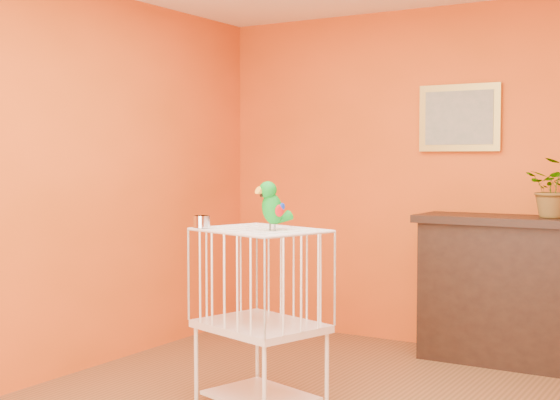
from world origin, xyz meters
The scene contains 7 objects.
room_shell centered at (0.00, 0.00, 1.58)m, with size 4.50×4.50×4.50m.
console_cabinet centered at (0.50, 2.01, 0.52)m, with size 1.40×0.50×1.04m.
potted_plant centered at (0.74, 2.05, 1.20)m, with size 0.37×0.41×0.32m, color #26722D.
framed_picture centered at (0.00, 2.22, 1.75)m, with size 0.62×0.04×0.50m.
birdcage centered at (-0.50, 0.23, 0.54)m, with size 0.80×0.69×1.04m.
feed_cup centered at (-0.82, 0.11, 1.08)m, with size 0.10×0.10×0.07m, color silver.
parrot centered at (-0.42, 0.23, 1.18)m, with size 0.16×0.25×0.28m.
Camera 1 is at (1.87, -3.48, 1.44)m, focal length 50.00 mm.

